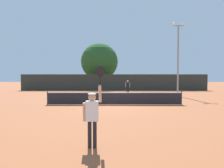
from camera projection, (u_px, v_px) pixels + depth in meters
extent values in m
plane|color=#9E5633|center=(114.00, 105.00, 16.47)|extent=(120.00, 120.00, 0.00)
cube|color=#232328|center=(114.00, 98.00, 16.45)|extent=(10.35, 0.03, 0.91)
cube|color=white|center=(114.00, 93.00, 16.43)|extent=(10.35, 0.04, 0.06)
cylinder|color=#333338|center=(47.00, 98.00, 16.49)|extent=(0.08, 0.08, 1.07)
cylinder|color=#333338|center=(181.00, 98.00, 16.41)|extent=(0.08, 0.08, 1.07)
cube|color=#2D332D|center=(114.00, 82.00, 32.31)|extent=(28.28, 0.12, 2.44)
cube|color=white|center=(92.00, 111.00, 6.56)|extent=(0.38, 0.22, 0.62)
sphere|color=tan|center=(92.00, 97.00, 6.54)|extent=(0.24, 0.24, 0.24)
cylinder|color=white|center=(92.00, 94.00, 6.54)|extent=(0.25, 0.25, 0.04)
cylinder|color=black|center=(90.00, 134.00, 6.58)|extent=(0.12, 0.12, 0.84)
cylinder|color=black|center=(95.00, 134.00, 6.58)|extent=(0.12, 0.12, 0.84)
cylinder|color=tan|center=(84.00, 112.00, 6.56)|extent=(0.09, 0.18, 0.59)
cylinder|color=tan|center=(100.00, 94.00, 6.62)|extent=(0.09, 0.33, 0.57)
cylinder|color=black|center=(100.00, 81.00, 6.67)|extent=(0.04, 0.11, 0.28)
ellipsoid|color=black|center=(100.00, 72.00, 6.71)|extent=(0.30, 0.13, 0.36)
cube|color=black|center=(128.00, 85.00, 26.09)|extent=(0.38, 0.22, 0.60)
sphere|color=tan|center=(128.00, 81.00, 26.07)|extent=(0.23, 0.23, 0.23)
cylinder|color=white|center=(128.00, 81.00, 26.07)|extent=(0.24, 0.24, 0.04)
cylinder|color=black|center=(127.00, 91.00, 26.11)|extent=(0.12, 0.12, 0.82)
cylinder|color=black|center=(128.00, 91.00, 26.11)|extent=(0.12, 0.12, 0.82)
cylinder|color=tan|center=(126.00, 85.00, 26.09)|extent=(0.09, 0.17, 0.57)
cylinder|color=tan|center=(130.00, 85.00, 26.08)|extent=(0.09, 0.16, 0.57)
sphere|color=#CCE033|center=(115.00, 99.00, 19.95)|extent=(0.07, 0.07, 0.07)
cylinder|color=gray|center=(178.00, 61.00, 23.14)|extent=(0.18, 0.18, 7.57)
cube|color=gray|center=(178.00, 26.00, 22.99)|extent=(1.10, 0.10, 0.10)
sphere|color=#F2EDCC|center=(174.00, 25.00, 22.99)|extent=(0.28, 0.28, 0.28)
sphere|color=#F2EDCC|center=(183.00, 24.00, 22.98)|extent=(0.28, 0.28, 0.28)
cylinder|color=brown|center=(99.00, 82.00, 37.36)|extent=(0.56, 0.56, 2.29)
sphere|color=#235123|center=(99.00, 62.00, 37.22)|extent=(6.42, 6.42, 6.42)
cube|color=red|center=(74.00, 85.00, 39.40)|extent=(2.02, 4.25, 0.90)
cube|color=#2D333D|center=(73.00, 80.00, 39.07)|extent=(1.76, 2.25, 0.64)
cylinder|color=black|center=(70.00, 86.00, 40.81)|extent=(0.22, 0.60, 0.60)
cylinder|color=black|center=(79.00, 86.00, 40.80)|extent=(0.22, 0.60, 0.60)
cylinder|color=black|center=(67.00, 87.00, 38.02)|extent=(0.22, 0.60, 0.60)
cylinder|color=black|center=(77.00, 87.00, 38.00)|extent=(0.22, 0.60, 0.60)
cube|color=navy|center=(94.00, 85.00, 39.29)|extent=(1.97, 4.23, 0.90)
cube|color=#2D333D|center=(94.00, 80.00, 38.96)|extent=(1.74, 2.23, 0.64)
cylinder|color=black|center=(91.00, 86.00, 40.71)|extent=(0.22, 0.60, 0.60)
cylinder|color=black|center=(100.00, 86.00, 40.70)|extent=(0.22, 0.60, 0.60)
cylinder|color=black|center=(89.00, 87.00, 37.91)|extent=(0.22, 0.60, 0.60)
cylinder|color=black|center=(98.00, 87.00, 37.90)|extent=(0.22, 0.60, 0.60)
cube|color=navy|center=(146.00, 85.00, 39.27)|extent=(1.92, 4.21, 0.90)
cube|color=#2D333D|center=(147.00, 80.00, 38.94)|extent=(1.71, 2.21, 0.64)
cylinder|color=black|center=(141.00, 86.00, 40.69)|extent=(0.22, 0.60, 0.60)
cylinder|color=black|center=(150.00, 86.00, 40.68)|extent=(0.22, 0.60, 0.60)
cylinder|color=black|center=(143.00, 87.00, 37.89)|extent=(0.22, 0.60, 0.60)
cylinder|color=black|center=(152.00, 87.00, 37.88)|extent=(0.22, 0.60, 0.60)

